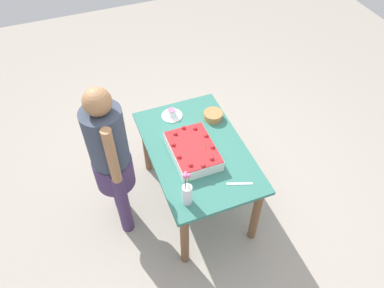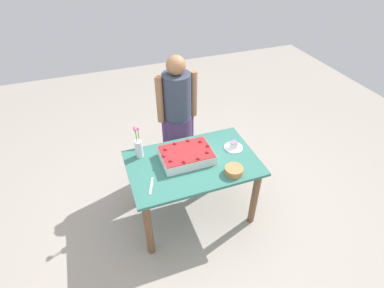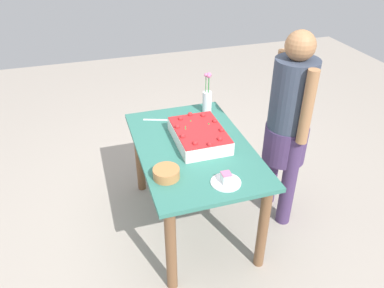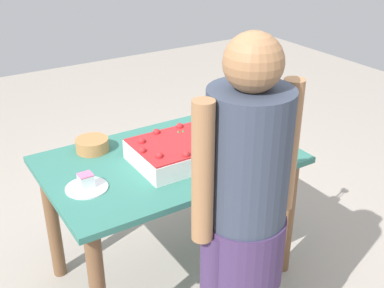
% 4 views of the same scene
% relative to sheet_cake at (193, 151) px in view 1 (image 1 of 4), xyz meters
% --- Properties ---
extents(ground_plane, '(8.00, 8.00, 0.00)m').
position_rel_sheet_cake_xyz_m(ground_plane, '(0.05, -0.06, -0.77)').
color(ground_plane, '#A69B8F').
extents(dining_table, '(1.22, 0.78, 0.72)m').
position_rel_sheet_cake_xyz_m(dining_table, '(0.05, -0.06, -0.18)').
color(dining_table, '#347465').
rests_on(dining_table, ground_plane).
extents(sheet_cake, '(0.48, 0.34, 0.12)m').
position_rel_sheet_cake_xyz_m(sheet_cake, '(0.00, 0.00, 0.00)').
color(sheet_cake, white).
rests_on(sheet_cake, dining_table).
extents(serving_plate_with_slice, '(0.19, 0.19, 0.07)m').
position_rel_sheet_cake_xyz_m(serving_plate_with_slice, '(0.50, 0.01, -0.03)').
color(serving_plate_with_slice, white).
rests_on(serving_plate_with_slice, dining_table).
extents(cake_knife, '(0.09, 0.19, 0.00)m').
position_rel_sheet_cake_xyz_m(cake_knife, '(-0.40, -0.23, -0.05)').
color(cake_knife, silver).
rests_on(cake_knife, dining_table).
extents(flower_vase, '(0.07, 0.07, 0.34)m').
position_rel_sheet_cake_xyz_m(flower_vase, '(-0.41, 0.20, 0.06)').
color(flower_vase, white).
rests_on(flower_vase, dining_table).
extents(fruit_bowl, '(0.17, 0.17, 0.06)m').
position_rel_sheet_cake_xyz_m(fruit_bowl, '(0.34, -0.32, -0.02)').
color(fruit_bowl, '#BC7B45').
rests_on(fruit_bowl, dining_table).
extents(person_standing, '(0.45, 0.31, 1.49)m').
position_rel_sheet_cake_xyz_m(person_standing, '(0.12, 0.63, 0.08)').
color(person_standing, '#443059').
rests_on(person_standing, ground_plane).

